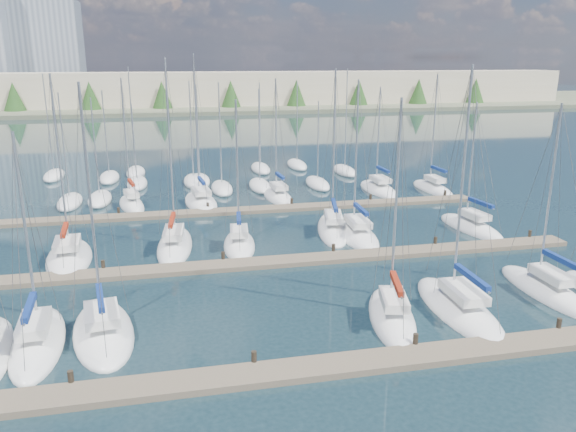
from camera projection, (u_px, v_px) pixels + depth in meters
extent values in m
plane|color=#1B2E36|center=(221.00, 158.00, 80.49)|extent=(400.00, 400.00, 0.00)
cube|color=#6B5E4C|center=(343.00, 365.00, 25.90)|extent=(44.00, 1.80, 0.35)
cylinder|color=#2D261C|center=(71.00, 382.00, 24.27)|extent=(0.26, 0.26, 1.10)
cylinder|color=#2D261C|center=(254.00, 362.00, 25.89)|extent=(0.26, 0.26, 1.10)
cylinder|color=#2D261C|center=(415.00, 344.00, 27.52)|extent=(0.26, 0.26, 1.10)
cylinder|color=#2D261C|center=(558.00, 328.00, 29.14)|extent=(0.26, 0.26, 1.10)
cube|color=#6B5E4C|center=(282.00, 261.00, 39.07)|extent=(44.00, 1.80, 0.35)
cylinder|color=#2D261C|center=(103.00, 268.00, 37.44)|extent=(0.26, 0.26, 1.10)
cylinder|color=#2D261C|center=(223.00, 259.00, 39.06)|extent=(0.26, 0.26, 1.10)
cylinder|color=#2D261C|center=(333.00, 251.00, 40.68)|extent=(0.26, 0.26, 1.10)
cylinder|color=#2D261C|center=(435.00, 244.00, 42.31)|extent=(0.26, 0.26, 1.10)
cylinder|color=#2D261C|center=(529.00, 237.00, 43.93)|extent=(0.26, 0.26, 1.10)
cube|color=#6B5E4C|center=(252.00, 210.00, 52.23)|extent=(44.00, 1.80, 0.35)
cylinder|color=#2D261C|center=(24.00, 218.00, 48.98)|extent=(0.26, 0.26, 1.10)
cylinder|color=#2D261C|center=(119.00, 213.00, 50.61)|extent=(0.26, 0.26, 1.10)
cylinder|color=#2D261C|center=(208.00, 208.00, 52.23)|extent=(0.26, 0.26, 1.10)
cylinder|color=#2D261C|center=(292.00, 204.00, 53.85)|extent=(0.26, 0.26, 1.10)
cylinder|color=#2D261C|center=(370.00, 200.00, 55.47)|extent=(0.26, 0.26, 1.10)
cylinder|color=#2D261C|center=(445.00, 195.00, 57.10)|extent=(0.26, 0.26, 1.10)
ellipsoid|color=white|center=(378.00, 190.00, 60.46)|extent=(2.98, 8.04, 1.60)
cube|color=silver|center=(380.00, 179.00, 59.74)|extent=(1.61, 2.83, 0.50)
cylinder|color=#9EA0A5|center=(379.00, 134.00, 59.44)|extent=(0.14, 0.14, 9.81)
cylinder|color=#9EA0A5|center=(383.00, 171.00, 58.85)|extent=(0.17, 3.35, 0.10)
cube|color=navy|center=(383.00, 169.00, 58.82)|extent=(0.36, 3.09, 0.30)
ellipsoid|color=white|center=(432.00, 190.00, 60.62)|extent=(2.58, 7.92, 1.60)
cube|color=black|center=(432.00, 190.00, 60.62)|extent=(1.33, 3.80, 0.12)
cube|color=silver|center=(435.00, 179.00, 59.91)|extent=(1.36, 2.79, 0.50)
cylinder|color=#9EA0A5|center=(434.00, 128.00, 59.41)|extent=(0.14, 0.14, 11.11)
cylinder|color=#9EA0A5|center=(439.00, 170.00, 59.03)|extent=(0.23, 3.29, 0.10)
cube|color=navy|center=(439.00, 169.00, 59.00)|extent=(0.42, 3.04, 0.30)
ellipsoid|color=white|center=(239.00, 246.00, 42.57)|extent=(3.11, 7.01, 1.60)
cube|color=maroon|center=(239.00, 246.00, 42.57)|extent=(1.59, 3.38, 0.12)
cube|color=silver|center=(239.00, 231.00, 41.89)|extent=(1.56, 2.51, 0.50)
cylinder|color=#9EA0A5|center=(237.00, 167.00, 41.46)|extent=(0.14, 0.14, 9.87)
cylinder|color=#9EA0A5|center=(239.00, 220.00, 41.08)|extent=(0.41, 2.85, 0.10)
cube|color=navy|center=(239.00, 218.00, 41.05)|extent=(0.59, 2.64, 0.30)
ellipsoid|color=white|center=(392.00, 318.00, 30.77)|extent=(4.15, 8.00, 1.60)
cube|color=maroon|center=(392.00, 318.00, 30.77)|extent=(2.09, 3.86, 0.12)
cube|color=silver|center=(394.00, 299.00, 30.05)|extent=(1.92, 2.91, 0.50)
cylinder|color=#9EA0A5|center=(396.00, 202.00, 29.60)|extent=(0.14, 0.14, 10.81)
cylinder|color=#9EA0A5|center=(397.00, 286.00, 29.18)|extent=(0.87, 3.14, 0.10)
cube|color=maroon|center=(397.00, 284.00, 29.15)|extent=(1.00, 2.94, 0.30)
ellipsoid|color=white|center=(104.00, 334.00, 29.07)|extent=(4.17, 8.45, 1.60)
cube|color=silver|center=(102.00, 314.00, 28.35)|extent=(2.06, 3.05, 0.50)
cylinder|color=#9EA0A5|center=(90.00, 202.00, 27.77)|extent=(0.14, 0.14, 11.66)
cylinder|color=#9EA0A5|center=(100.00, 300.00, 27.48)|extent=(0.59, 3.38, 0.10)
cube|color=navy|center=(100.00, 298.00, 27.44)|extent=(0.75, 3.14, 0.30)
ellipsoid|color=white|center=(69.00, 259.00, 39.86)|extent=(3.71, 8.32, 1.60)
cube|color=black|center=(69.00, 259.00, 39.86)|extent=(1.90, 4.00, 0.12)
cube|color=silver|center=(67.00, 243.00, 39.13)|extent=(1.92, 2.96, 0.50)
cylinder|color=#9EA0A5|center=(59.00, 161.00, 38.57)|extent=(0.14, 0.14, 11.75)
cylinder|color=#9EA0A5|center=(65.00, 232.00, 38.25)|extent=(0.36, 3.40, 0.10)
cube|color=maroon|center=(64.00, 230.00, 38.22)|extent=(0.54, 3.15, 0.30)
ellipsoid|color=white|center=(201.00, 203.00, 55.15)|extent=(3.71, 8.29, 1.60)
cube|color=maroon|center=(201.00, 203.00, 55.15)|extent=(1.90, 3.99, 0.12)
cube|color=silver|center=(201.00, 191.00, 54.43)|extent=(1.88, 2.96, 0.50)
cylinder|color=#9EA0A5|center=(196.00, 124.00, 53.67)|extent=(0.14, 0.14, 13.13)
cylinder|color=#9EA0A5|center=(202.00, 182.00, 53.56)|extent=(0.44, 3.37, 0.10)
cube|color=navy|center=(201.00, 181.00, 53.52)|extent=(0.61, 3.12, 0.30)
ellipsoid|color=white|center=(458.00, 310.00, 31.81)|extent=(3.17, 9.14, 1.60)
cube|color=silver|center=(463.00, 292.00, 31.03)|extent=(1.69, 3.22, 0.50)
cylinder|color=#9EA0A5|center=(462.00, 182.00, 30.52)|extent=(0.14, 0.14, 12.41)
cylinder|color=#9EA0A5|center=(472.00, 279.00, 30.06)|extent=(0.21, 3.81, 0.10)
cube|color=navy|center=(472.00, 277.00, 30.03)|extent=(0.40, 3.51, 0.30)
ellipsoid|color=white|center=(175.00, 247.00, 42.36)|extent=(3.34, 9.19, 1.60)
cube|color=silver|center=(174.00, 232.00, 41.57)|extent=(1.68, 3.26, 0.50)
cylinder|color=#9EA0A5|center=(170.00, 148.00, 41.02)|extent=(0.14, 0.14, 12.75)
cylinder|color=#9EA0A5|center=(172.00, 222.00, 40.60)|extent=(0.43, 3.77, 0.10)
cube|color=maroon|center=(172.00, 220.00, 40.57)|extent=(0.61, 3.49, 0.30)
ellipsoid|color=white|center=(38.00, 344.00, 28.03)|extent=(3.11, 8.26, 1.60)
cube|color=black|center=(38.00, 344.00, 28.03)|extent=(1.59, 3.97, 0.12)
cube|color=silver|center=(34.00, 324.00, 27.30)|extent=(1.59, 2.93, 0.50)
cylinder|color=#9EA0A5|center=(25.00, 230.00, 27.05)|extent=(0.14, 0.14, 9.46)
cylinder|color=#9EA0A5|center=(29.00, 310.00, 26.42)|extent=(0.35, 3.40, 0.10)
cube|color=navy|center=(29.00, 307.00, 26.39)|extent=(0.53, 3.14, 0.30)
ellipsoid|color=white|center=(132.00, 206.00, 54.14)|extent=(3.47, 7.24, 1.60)
cube|color=maroon|center=(132.00, 206.00, 54.14)|extent=(1.75, 3.49, 0.12)
cube|color=silver|center=(131.00, 193.00, 53.48)|extent=(1.63, 2.62, 0.50)
cylinder|color=#9EA0A5|center=(126.00, 137.00, 52.86)|extent=(0.14, 0.14, 10.95)
cylinder|color=#9EA0A5|center=(131.00, 184.00, 52.71)|extent=(0.69, 2.88, 0.10)
cube|color=maroon|center=(131.00, 183.00, 52.67)|extent=(0.84, 2.69, 0.30)
ellipsoid|color=white|center=(545.00, 292.00, 34.20)|extent=(2.43, 8.42, 1.60)
cube|color=black|center=(545.00, 292.00, 34.20)|extent=(1.26, 4.04, 0.12)
cube|color=silver|center=(552.00, 275.00, 33.45)|extent=(1.32, 2.95, 0.50)
cylinder|color=#9EA0A5|center=(550.00, 191.00, 33.14)|extent=(0.14, 0.14, 10.27)
cylinder|color=#9EA0A5|center=(562.00, 262.00, 32.53)|extent=(0.13, 3.53, 0.10)
cube|color=navy|center=(562.00, 260.00, 32.50)|extent=(0.33, 3.25, 0.30)
ellipsoid|color=white|center=(278.00, 198.00, 57.24)|extent=(2.86, 7.47, 1.60)
cube|color=maroon|center=(278.00, 198.00, 57.24)|extent=(1.47, 3.59, 0.12)
cube|color=silver|center=(279.00, 186.00, 56.54)|extent=(1.49, 2.64, 0.50)
cylinder|color=#9EA0A5|center=(276.00, 134.00, 56.03)|extent=(0.14, 0.14, 10.78)
cylinder|color=#9EA0A5|center=(280.00, 177.00, 55.71)|extent=(0.27, 3.09, 0.10)
cube|color=navy|center=(280.00, 176.00, 55.68)|extent=(0.46, 2.85, 0.30)
ellipsoid|color=white|center=(470.00, 228.00, 46.95)|extent=(3.32, 8.11, 1.60)
cube|color=silver|center=(475.00, 215.00, 46.24)|extent=(1.65, 2.89, 0.50)
cylinder|color=#9EA0A5|center=(472.00, 160.00, 45.97)|extent=(0.14, 0.14, 9.32)
cylinder|color=#9EA0A5|center=(481.00, 204.00, 45.37)|extent=(0.48, 3.30, 0.10)
cube|color=navy|center=(481.00, 203.00, 45.34)|extent=(0.64, 3.06, 0.30)
ellipsoid|color=white|center=(356.00, 235.00, 45.11)|extent=(3.25, 8.73, 1.60)
cube|color=black|center=(356.00, 235.00, 45.11)|extent=(1.67, 4.20, 0.12)
cube|color=silver|center=(358.00, 221.00, 44.34)|extent=(1.70, 3.08, 0.50)
cylinder|color=#9EA0A5|center=(356.00, 152.00, 43.96)|extent=(0.14, 0.14, 11.15)
cylinder|color=#9EA0A5|center=(361.00, 211.00, 43.41)|extent=(0.29, 3.61, 0.10)
cube|color=navy|center=(361.00, 209.00, 43.37)|extent=(0.47, 3.33, 0.30)
ellipsoid|color=white|center=(333.00, 230.00, 46.44)|extent=(4.39, 9.44, 1.60)
cube|color=silver|center=(333.00, 217.00, 45.65)|extent=(2.02, 3.41, 0.50)
cylinder|color=#9EA0A5|center=(334.00, 145.00, 45.23)|extent=(0.14, 0.14, 11.94)
cylinder|color=#9EA0A5|center=(334.00, 207.00, 44.66)|extent=(0.93, 3.76, 0.10)
cube|color=navy|center=(334.00, 205.00, 44.63)|extent=(1.06, 3.51, 0.30)
cylinder|color=#9EA0A5|center=(48.00, 123.00, 65.01)|extent=(0.12, 0.12, 11.20)
ellipsoid|color=white|center=(54.00, 176.00, 66.71)|extent=(2.20, 6.40, 1.40)
cylinder|color=#9EA0A5|center=(198.00, 131.00, 62.50)|extent=(0.12, 0.12, 10.14)
ellipsoid|color=white|center=(200.00, 181.00, 64.06)|extent=(2.20, 6.40, 1.40)
cylinder|color=#9EA0A5|center=(191.00, 130.00, 62.11)|extent=(0.12, 0.12, 10.49)
ellipsoid|color=white|center=(194.00, 182.00, 63.71)|extent=(2.20, 6.40, 1.40)
cylinder|color=#9EA0A5|center=(297.00, 122.00, 71.81)|extent=(0.12, 0.12, 10.06)
ellipsoid|color=white|center=(297.00, 165.00, 73.36)|extent=(2.20, 6.40, 1.40)
cylinder|color=#9EA0A5|center=(105.00, 132.00, 64.17)|extent=(0.12, 0.12, 9.39)
ellipsoid|color=white|center=(109.00, 178.00, 65.62)|extent=(2.20, 6.40, 1.40)
cylinder|color=#9EA0A5|center=(64.00, 145.00, 53.06)|extent=(0.12, 0.12, 9.85)
ellipsoid|color=white|center=(70.00, 202.00, 54.58)|extent=(2.20, 6.40, 1.40)
cylinder|color=#9EA0A5|center=(95.00, 146.00, 54.30)|extent=(0.12, 0.12, 9.30)
ellipsoid|color=white|center=(100.00, 199.00, 55.74)|extent=(2.20, 6.40, 1.40)
cylinder|color=#9EA0A5|center=(346.00, 118.00, 67.76)|extent=(0.12, 0.12, 11.68)
ellipsoid|color=white|center=(345.00, 171.00, 69.53)|extent=(2.20, 6.40, 1.40)
cylinder|color=#9EA0A5|center=(259.00, 136.00, 59.93)|extent=(0.12, 0.12, 9.76)
ellipsoid|color=white|center=(260.00, 186.00, 61.44)|extent=(2.20, 6.40, 1.40)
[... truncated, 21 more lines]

